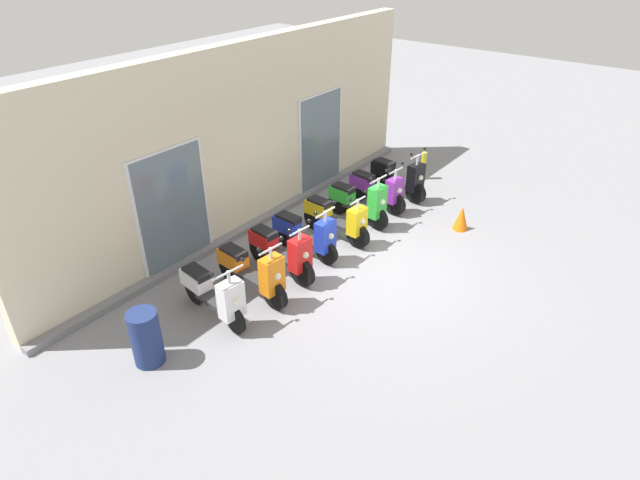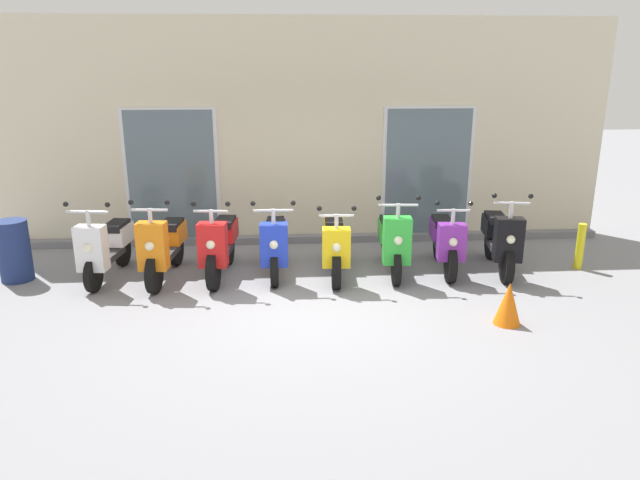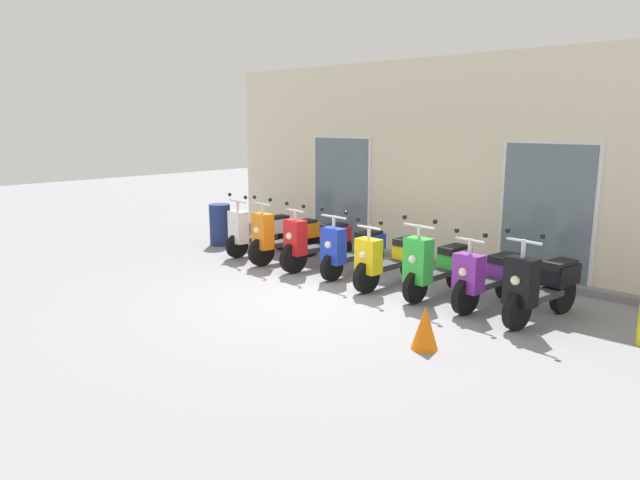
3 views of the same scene
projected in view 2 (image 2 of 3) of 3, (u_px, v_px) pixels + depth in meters
The scene contains 13 objects.
ground_plane at pixel (311, 305), 7.57m from camera, with size 40.00×40.00×0.00m, color gray.
storefront_facade at pixel (301, 136), 9.97m from camera, with size 10.42×0.50×3.72m.
scooter_white at pixel (106, 246), 8.39m from camera, with size 0.63×1.55×1.24m.
scooter_orange at pixel (164, 246), 8.38m from camera, with size 0.54×1.67×1.28m.
scooter_red at pixel (220, 245), 8.47m from camera, with size 0.53×1.63×1.23m.
scooter_blue at pixel (275, 243), 8.60m from camera, with size 0.61×1.55×1.21m.
scooter_yellow at pixel (335, 245), 8.57m from camera, with size 0.53×1.64×1.16m.
scooter_green at pixel (393, 241), 8.62m from camera, with size 0.61×1.55×1.27m.
scooter_purple at pixel (445, 241), 8.76m from camera, with size 0.53×1.56×1.17m.
scooter_black at pixel (500, 239), 8.72m from camera, with size 0.60×1.60×1.28m.
traffic_cone at pixel (508, 303), 6.97m from camera, with size 0.32×0.32×0.52m, color orange.
trash_bin at pixel (14, 251), 8.34m from camera, with size 0.44×0.44×0.88m, color navy.
curb_bollard at pixel (580, 246), 8.84m from camera, with size 0.12×0.12×0.70m, color yellow.
Camera 2 is at (-0.36, -7.01, 2.98)m, focal length 33.15 mm.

